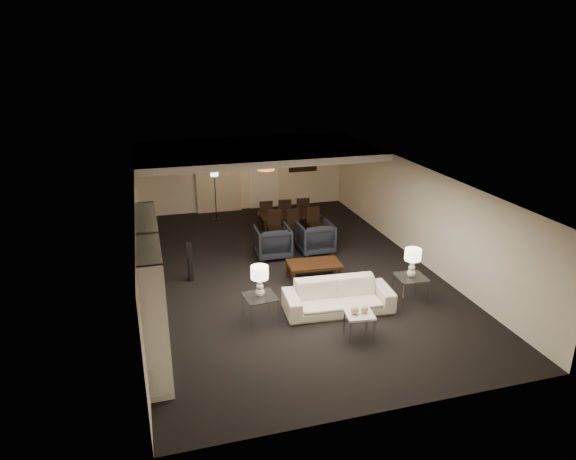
% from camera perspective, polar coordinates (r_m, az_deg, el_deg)
% --- Properties ---
extents(floor, '(11.00, 11.00, 0.00)m').
position_cam_1_polar(floor, '(12.99, 0.00, -4.57)').
color(floor, black).
rests_on(floor, ground).
extents(ceiling, '(7.00, 11.00, 0.02)m').
position_cam_1_polar(ceiling, '(12.17, 0.00, 6.21)').
color(ceiling, silver).
rests_on(ceiling, ground).
extents(wall_back, '(7.00, 0.02, 2.50)m').
position_cam_1_polar(wall_back, '(17.67, -4.94, 6.27)').
color(wall_back, beige).
rests_on(wall_back, ground).
extents(wall_front, '(7.00, 0.02, 2.50)m').
position_cam_1_polar(wall_front, '(7.87, 11.32, -12.08)').
color(wall_front, beige).
rests_on(wall_front, ground).
extents(wall_left, '(0.02, 11.00, 2.50)m').
position_cam_1_polar(wall_left, '(12.10, -16.15, -0.87)').
color(wall_left, beige).
rests_on(wall_left, ground).
extents(wall_right, '(0.02, 11.00, 2.50)m').
position_cam_1_polar(wall_right, '(13.85, 14.07, 1.93)').
color(wall_right, beige).
rests_on(wall_right, ground).
extents(ceiling_soffit, '(7.00, 4.00, 0.20)m').
position_cam_1_polar(ceiling_soffit, '(15.51, -3.60, 8.76)').
color(ceiling_soffit, silver).
rests_on(ceiling_soffit, ceiling).
extents(curtains, '(1.50, 0.12, 2.40)m').
position_cam_1_polar(curtains, '(17.46, -7.79, 5.83)').
color(curtains, beige).
rests_on(curtains, wall_back).
extents(door, '(0.90, 0.05, 2.10)m').
position_cam_1_polar(door, '(17.83, -2.68, 5.78)').
color(door, silver).
rests_on(door, wall_back).
extents(painting, '(0.95, 0.04, 0.65)m').
position_cam_1_polar(painting, '(18.07, 1.66, 7.61)').
color(painting, '#142D38').
rests_on(painting, wall_back).
extents(media_unit, '(0.38, 3.40, 2.35)m').
position_cam_1_polar(media_unit, '(9.72, -14.80, -6.39)').
color(media_unit, white).
rests_on(media_unit, wall_left).
extents(pendant_light, '(0.52, 0.52, 0.24)m').
position_cam_1_polar(pendant_light, '(15.68, -2.48, 7.10)').
color(pendant_light, '#D8591E').
rests_on(pendant_light, ceiling_soffit).
extents(sofa, '(2.35, 1.06, 0.67)m').
position_cam_1_polar(sofa, '(11.04, 5.60, -7.38)').
color(sofa, beige).
rests_on(sofa, floor).
extents(coffee_table, '(1.31, 0.82, 0.45)m').
position_cam_1_polar(coffee_table, '(12.43, 2.91, -4.61)').
color(coffee_table, black).
rests_on(coffee_table, floor).
extents(armchair_left, '(0.94, 0.96, 0.85)m').
position_cam_1_polar(armchair_left, '(13.70, -1.74, -1.31)').
color(armchair_left, black).
rests_on(armchair_left, floor).
extents(armchair_right, '(0.91, 0.94, 0.85)m').
position_cam_1_polar(armchair_right, '(14.02, 3.02, -0.83)').
color(armchair_right, black).
rests_on(armchair_right, floor).
extents(side_table_left, '(0.69, 0.69, 0.59)m').
position_cam_1_polar(side_table_left, '(10.61, -3.09, -8.76)').
color(side_table_left, white).
rests_on(side_table_left, floor).
extents(side_table_right, '(0.66, 0.66, 0.59)m').
position_cam_1_polar(side_table_right, '(11.74, 13.40, -6.35)').
color(side_table_right, white).
rests_on(side_table_right, floor).
extents(table_lamp_left, '(0.37, 0.37, 0.65)m').
position_cam_1_polar(table_lamp_left, '(10.33, -3.16, -5.73)').
color(table_lamp_left, beige).
rests_on(table_lamp_left, side_table_left).
extents(table_lamp_right, '(0.39, 0.39, 0.65)m').
position_cam_1_polar(table_lamp_right, '(11.48, 13.64, -3.57)').
color(table_lamp_right, beige).
rests_on(table_lamp_right, side_table_right).
extents(marble_table, '(0.59, 0.59, 0.53)m').
position_cam_1_polar(marble_table, '(10.19, 7.87, -10.43)').
color(marble_table, white).
rests_on(marble_table, floor).
extents(gold_gourd_a, '(0.17, 0.17, 0.17)m').
position_cam_1_polar(gold_gourd_a, '(9.98, 7.43, -8.80)').
color(gold_gourd_a, '#E5BD79').
rests_on(gold_gourd_a, marble_table).
extents(gold_gourd_b, '(0.15, 0.15, 0.15)m').
position_cam_1_polar(gold_gourd_b, '(10.06, 8.48, -8.68)').
color(gold_gourd_b, tan).
rests_on(gold_gourd_b, marble_table).
extents(television, '(1.13, 0.15, 0.65)m').
position_cam_1_polar(television, '(10.58, -14.76, -4.79)').
color(television, black).
rests_on(television, media_unit).
extents(vase_blue, '(0.16, 0.16, 0.16)m').
position_cam_1_polar(vase_blue, '(8.80, -14.54, -9.53)').
color(vase_blue, '#2941B3').
rests_on(vase_blue, media_unit).
extents(vase_amber, '(0.15, 0.15, 0.16)m').
position_cam_1_polar(vase_amber, '(9.14, -14.96, -4.93)').
color(vase_amber, gold).
rests_on(vase_amber, media_unit).
extents(floor_speaker, '(0.13, 0.13, 0.98)m').
position_cam_1_polar(floor_speaker, '(12.50, -10.83, -3.50)').
color(floor_speaker, black).
rests_on(floor_speaker, floor).
extents(dining_table, '(1.80, 1.08, 0.61)m').
position_cam_1_polar(dining_table, '(15.50, 0.15, 0.77)').
color(dining_table, black).
rests_on(dining_table, floor).
extents(chair_nl, '(0.45, 0.45, 0.91)m').
position_cam_1_polar(chair_nl, '(14.71, -1.39, 0.31)').
color(chair_nl, black).
rests_on(chair_nl, floor).
extents(chair_nm, '(0.47, 0.47, 0.91)m').
position_cam_1_polar(chair_nm, '(14.86, 0.85, 0.52)').
color(chair_nm, black).
rests_on(chair_nm, floor).
extents(chair_nr, '(0.45, 0.45, 0.91)m').
position_cam_1_polar(chair_nr, '(15.04, 3.04, 0.73)').
color(chair_nr, black).
rests_on(chair_nr, floor).
extents(chair_fl, '(0.43, 0.43, 0.91)m').
position_cam_1_polar(chair_fl, '(15.90, -2.57, 1.81)').
color(chair_fl, black).
rests_on(chair_fl, floor).
extents(chair_fm, '(0.45, 0.45, 0.91)m').
position_cam_1_polar(chair_fm, '(16.04, -0.49, 2.00)').
color(chair_fm, black).
rests_on(chair_fm, floor).
extents(chair_fr, '(0.47, 0.47, 0.91)m').
position_cam_1_polar(chair_fr, '(16.21, 1.56, 2.17)').
color(chair_fr, black).
rests_on(chair_fr, floor).
extents(floor_lamp, '(0.27, 0.27, 1.68)m').
position_cam_1_polar(floor_lamp, '(16.70, -8.07, 3.90)').
color(floor_lamp, black).
rests_on(floor_lamp, floor).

